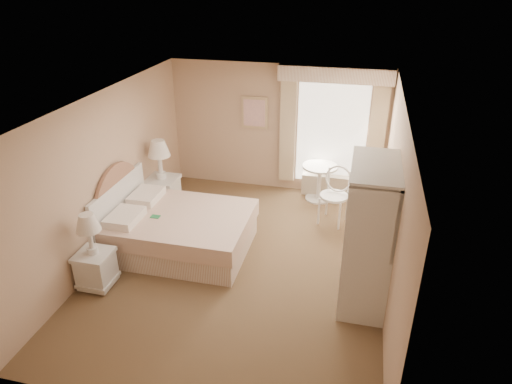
% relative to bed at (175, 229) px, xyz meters
% --- Properties ---
extents(room, '(4.21, 5.51, 2.51)m').
position_rel_bed_xyz_m(room, '(1.12, -0.14, 0.90)').
color(room, brown).
rests_on(room, ground).
extents(window, '(2.05, 0.22, 2.51)m').
position_rel_bed_xyz_m(window, '(2.17, 2.51, 0.99)').
color(window, white).
rests_on(window, room).
extents(framed_art, '(0.52, 0.04, 0.62)m').
position_rel_bed_xyz_m(framed_art, '(0.67, 2.57, 1.20)').
color(framed_art, tan).
rests_on(framed_art, room).
extents(bed, '(2.13, 1.65, 1.46)m').
position_rel_bed_xyz_m(bed, '(0.00, 0.00, 0.00)').
color(bed, tan).
rests_on(bed, room).
extents(nightstand_near, '(0.47, 0.47, 1.14)m').
position_rel_bed_xyz_m(nightstand_near, '(-0.72, -1.16, 0.08)').
color(nightstand_near, silver).
rests_on(nightstand_near, room).
extents(nightstand_far, '(0.56, 0.56, 1.35)m').
position_rel_bed_xyz_m(nightstand_far, '(-0.72, 1.15, 0.16)').
color(nightstand_far, silver).
rests_on(nightstand_far, room).
extents(round_table, '(0.67, 0.67, 0.71)m').
position_rel_bed_xyz_m(round_table, '(2.02, 2.26, 0.12)').
color(round_table, silver).
rests_on(round_table, room).
extents(cafe_chair, '(0.61, 0.61, 1.02)m').
position_rel_bed_xyz_m(cafe_chair, '(2.39, 1.49, 0.24)').
color(cafe_chair, silver).
rests_on(cafe_chair, room).
extents(armoire, '(0.59, 1.18, 1.97)m').
position_rel_bed_xyz_m(armoire, '(2.93, -0.53, 0.46)').
color(armoire, silver).
rests_on(armoire, room).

